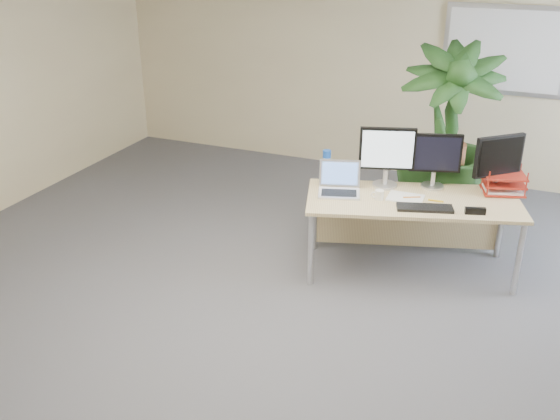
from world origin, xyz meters
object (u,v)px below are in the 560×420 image
at_px(laptop, 339,185).
at_px(monitor_left, 387,153).
at_px(desk, 411,209).
at_px(monitor_right, 435,157).
at_px(floor_plant, 443,161).

bearing_deg(laptop, monitor_left, 39.54).
xyz_separation_m(desk, monitor_left, (-0.26, 0.09, 0.45)).
bearing_deg(monitor_right, floor_plant, 89.89).
distance_m(floor_plant, monitor_left, 0.81).
height_order(desk, monitor_right, monitor_right).
height_order(floor_plant, monitor_right, floor_plant).
relative_size(monitor_left, monitor_right, 1.10).
xyz_separation_m(floor_plant, monitor_right, (-0.00, -0.53, 0.21)).
height_order(desk, laptop, laptop).
bearing_deg(monitor_left, laptop, -140.46).
xyz_separation_m(floor_plant, monitor_left, (-0.39, -0.67, 0.24)).
bearing_deg(monitor_right, laptop, -150.45).
relative_size(desk, monitor_left, 3.60).
distance_m(desk, monitor_left, 0.53).
xyz_separation_m(floor_plant, laptop, (-0.73, -0.94, -0.01)).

